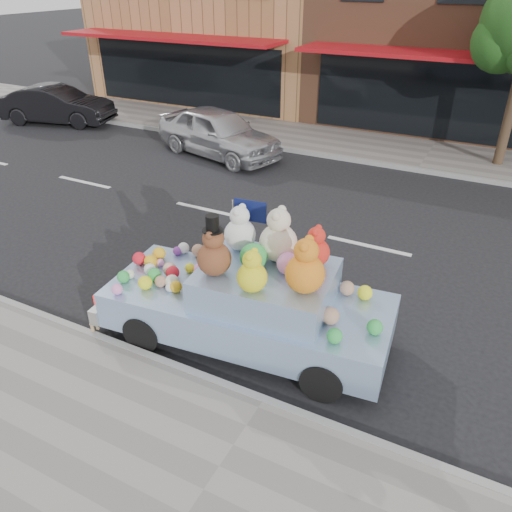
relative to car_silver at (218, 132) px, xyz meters
The scene contains 10 objects.
ground 6.98m from the car_silver, 32.09° to the right, with size 120.00×120.00×0.00m, color black.
near_sidewalk 11.78m from the car_silver, 60.01° to the right, with size 60.00×3.00×0.12m, color gray.
far_sidewalk 6.55m from the car_silver, 25.57° to the left, with size 60.00×3.00×0.12m, color gray.
near_kerb 10.51m from the car_silver, 55.91° to the right, with size 60.00×0.12×0.13m, color gray.
far_kerb 6.06m from the car_silver, 12.59° to the left, with size 60.00×0.12×0.13m, color gray.
storefront_left 9.70m from the car_silver, 116.44° to the left, with size 10.00×9.80×7.30m.
storefront_mid 10.57m from the car_silver, 54.64° to the left, with size 10.00×9.80×7.30m.
car_silver is the anchor object (origin of this frame).
car_dark 7.34m from the car_silver, behind, with size 1.45×4.17×1.37m, color black.
art_car 9.10m from the car_silver, 56.12° to the right, with size 4.63×2.17×2.26m.
Camera 1 is at (2.10, -9.33, 5.09)m, focal length 35.00 mm.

